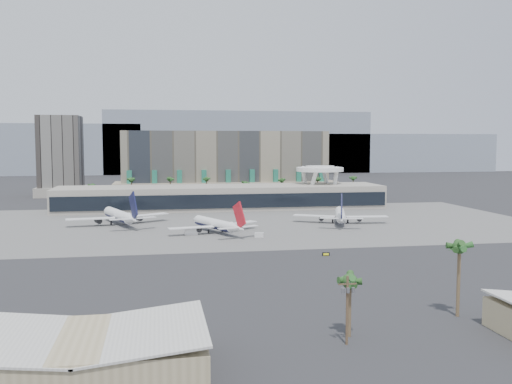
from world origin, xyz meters
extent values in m
plane|color=#232326|center=(0.00, 0.00, 0.00)|extent=(900.00, 900.00, 0.00)
cube|color=#5B5B59|center=(0.00, 55.00, 0.03)|extent=(260.00, 130.00, 0.06)
cube|color=gray|center=(-180.00, 470.00, 27.50)|extent=(260.00, 60.00, 55.00)
cube|color=gray|center=(60.00, 470.00, 35.00)|extent=(300.00, 60.00, 70.00)
cube|color=gray|center=(260.00, 470.00, 22.50)|extent=(220.00, 60.00, 45.00)
cube|color=gray|center=(10.00, 175.00, 21.00)|extent=(130.00, 22.00, 42.00)
cube|color=tan|center=(10.00, 173.00, 5.00)|extent=(140.00, 30.00, 10.00)
cube|color=#21735A|center=(-50.00, 163.00, 9.00)|extent=(3.00, 2.00, 18.00)
cube|color=#21735A|center=(-35.00, 163.00, 9.00)|extent=(3.00, 2.00, 18.00)
cube|color=#21735A|center=(-20.00, 163.00, 9.00)|extent=(3.00, 2.00, 18.00)
cube|color=#21735A|center=(-5.00, 163.00, 9.00)|extent=(3.00, 2.00, 18.00)
cube|color=#21735A|center=(10.00, 163.00, 9.00)|extent=(3.00, 2.00, 18.00)
cube|color=#21735A|center=(25.00, 163.00, 9.00)|extent=(3.00, 2.00, 18.00)
cube|color=#21735A|center=(40.00, 163.00, 9.00)|extent=(3.00, 2.00, 18.00)
cube|color=#21735A|center=(55.00, 163.00, 9.00)|extent=(3.00, 2.00, 18.00)
cube|color=#21735A|center=(70.00, 163.00, 9.00)|extent=(3.00, 2.00, 18.00)
cube|color=black|center=(-95.00, 200.00, 26.00)|extent=(26.00, 26.00, 52.00)
cube|color=#A19C8D|center=(-95.00, 200.00, 3.00)|extent=(30.00, 30.00, 6.00)
cube|color=#A19C8D|center=(0.00, 110.00, 6.00)|extent=(170.00, 32.00, 12.00)
cube|color=black|center=(0.00, 93.80, 5.50)|extent=(168.00, 0.60, 7.00)
cube|color=black|center=(0.00, 110.00, 13.25)|extent=(170.00, 12.00, 2.50)
cylinder|color=white|center=(61.36, 122.36, 11.00)|extent=(6.98, 6.99, 21.89)
cylinder|color=white|center=(48.64, 122.36, 11.00)|extent=(6.98, 6.99, 21.89)
cylinder|color=white|center=(48.64, 109.64, 11.00)|extent=(6.98, 6.99, 21.89)
cylinder|color=white|center=(61.36, 109.64, 11.00)|extent=(6.98, 6.99, 21.89)
cylinder|color=white|center=(55.00, 116.00, 20.00)|extent=(26.00, 26.00, 2.20)
cylinder|color=white|center=(55.00, 116.00, 21.30)|extent=(16.00, 16.00, 1.20)
cylinder|color=brown|center=(-70.00, 145.00, 6.00)|extent=(0.70, 0.70, 12.00)
sphere|color=#264E1F|center=(-70.00, 145.00, 11.70)|extent=(2.80, 2.80, 2.80)
cylinder|color=brown|center=(-48.00, 145.00, 6.00)|extent=(0.70, 0.70, 12.00)
sphere|color=#264E1F|center=(-48.00, 145.00, 11.70)|extent=(2.80, 2.80, 2.80)
cylinder|color=brown|center=(-26.00, 145.00, 6.00)|extent=(0.70, 0.70, 12.00)
sphere|color=#264E1F|center=(-26.00, 145.00, 11.70)|extent=(2.80, 2.80, 2.80)
cylinder|color=brown|center=(-5.00, 145.00, 6.00)|extent=(0.70, 0.70, 12.00)
sphere|color=#264E1F|center=(-5.00, 145.00, 11.70)|extent=(2.80, 2.80, 2.80)
cylinder|color=brown|center=(18.00, 145.00, 6.00)|extent=(0.70, 0.70, 12.00)
sphere|color=#264E1F|center=(18.00, 145.00, 11.70)|extent=(2.80, 2.80, 2.80)
cylinder|color=brown|center=(40.00, 145.00, 6.00)|extent=(0.70, 0.70, 12.00)
sphere|color=#264E1F|center=(40.00, 145.00, 11.70)|extent=(2.80, 2.80, 2.80)
cylinder|color=brown|center=(62.00, 145.00, 6.00)|extent=(0.70, 0.70, 12.00)
sphere|color=#264E1F|center=(62.00, 145.00, 11.70)|extent=(2.80, 2.80, 2.80)
cylinder|color=brown|center=(85.00, 145.00, 6.00)|extent=(0.70, 0.70, 12.00)
sphere|color=#264E1F|center=(85.00, 145.00, 11.70)|extent=(2.80, 2.80, 2.80)
cube|color=tan|center=(-45.00, -102.00, 3.00)|extent=(36.00, 22.00, 6.00)
cube|color=silver|center=(-54.00, -102.00, 6.40)|extent=(18.65, 22.60, 2.30)
cube|color=silver|center=(-36.00, -102.00, 6.40)|extent=(18.65, 22.60, 2.30)
cylinder|color=#4C3826|center=(-2.00, -96.00, 6.00)|extent=(0.44, 0.44, 12.00)
cube|color=#4C3826|center=(-2.00, -96.00, 10.60)|extent=(3.20, 0.22, 0.22)
cylinder|color=slate|center=(-2.90, -96.35, 9.60)|extent=(0.56, 0.56, 0.90)
cylinder|color=slate|center=(-2.00, -96.35, 9.60)|extent=(0.56, 0.56, 0.90)
cylinder|color=slate|center=(-1.10, -96.35, 9.60)|extent=(0.56, 0.56, 0.90)
cylinder|color=black|center=(-3.40, -96.00, 10.85)|extent=(0.12, 0.12, 0.30)
cylinder|color=black|center=(-0.60, -96.00, 10.85)|extent=(0.12, 0.12, 0.30)
cylinder|color=white|center=(-50.00, 59.97, 3.94)|extent=(14.22, 29.55, 4.37)
cylinder|color=#101337|center=(-50.00, 59.97, 3.77)|extent=(13.93, 28.96, 4.29)
cone|color=white|center=(-55.79, 76.07, 3.94)|extent=(5.78, 6.11, 4.37)
cone|color=white|center=(-43.47, 41.82, 4.27)|extent=(7.45, 10.74, 4.37)
cube|color=white|center=(-60.95, 54.87, 3.28)|extent=(20.10, 7.00, 0.38)
cube|color=white|center=(-38.31, 63.02, 3.28)|extent=(19.04, 14.09, 0.38)
cylinder|color=black|center=(-58.05, 56.50, 2.19)|extent=(3.74, 4.93, 2.41)
cylinder|color=black|center=(-41.59, 62.42, 2.19)|extent=(3.74, 4.93, 2.41)
cube|color=#101337|center=(-42.92, 40.28, 9.95)|extent=(3.88, 9.53, 11.51)
cube|color=white|center=(-47.73, 39.13, 4.81)|extent=(9.06, 4.14, 0.27)
cube|color=white|center=(-38.47, 42.46, 4.81)|extent=(8.86, 6.21, 0.27)
cylinder|color=black|center=(-53.94, 70.92, 0.87)|extent=(0.55, 0.55, 1.75)
cylinder|color=black|center=(-52.93, 57.76, 0.87)|extent=(0.77, 0.77, 1.75)
cylinder|color=black|center=(-46.34, 60.13, 0.87)|extent=(0.77, 0.77, 1.75)
cylinder|color=white|center=(-12.08, 30.68, 3.44)|extent=(14.03, 25.38, 3.82)
cylinder|color=#101337|center=(-12.08, 30.68, 3.30)|extent=(13.75, 24.87, 3.74)
cone|color=white|center=(-18.12, 44.34, 3.44)|extent=(5.23, 5.48, 3.82)
cone|color=white|center=(-5.27, 15.27, 3.72)|extent=(6.97, 9.41, 3.82)
cube|color=white|center=(-21.31, 25.55, 2.87)|extent=(17.61, 7.27, 0.33)
cube|color=white|center=(-2.09, 34.05, 2.87)|extent=(16.17, 13.17, 0.33)
cylinder|color=black|center=(-18.88, 27.15, 1.91)|extent=(3.47, 4.34, 2.10)
cylinder|color=black|center=(-4.90, 33.33, 1.91)|extent=(3.47, 4.34, 2.10)
cube|color=#B4141F|center=(-4.69, 13.96, 8.69)|extent=(3.94, 8.13, 10.06)
cube|color=white|center=(-8.82, 12.66, 4.20)|extent=(7.92, 4.11, 0.24)
cube|color=white|center=(-0.95, 16.13, 4.20)|extent=(7.60, 5.82, 0.24)
cylinder|color=black|center=(-16.19, 39.97, 0.76)|extent=(0.48, 0.48, 1.53)
cylinder|color=black|center=(-14.49, 28.57, 0.76)|extent=(0.67, 0.67, 1.53)
cylinder|color=black|center=(-8.90, 31.04, 0.76)|extent=(0.67, 0.67, 1.53)
cylinder|color=white|center=(44.35, 47.67, 3.64)|extent=(11.92, 27.53, 4.04)
cylinder|color=#101337|center=(44.35, 47.67, 3.48)|extent=(11.68, 26.98, 3.96)
cone|color=white|center=(48.97, 62.78, 3.64)|extent=(5.19, 5.53, 4.04)
cone|color=white|center=(39.14, 30.63, 3.94)|extent=(6.52, 9.87, 4.04)
cube|color=white|center=(33.43, 49.95, 3.03)|extent=(17.86, 12.35, 0.35)
cube|color=white|center=(54.68, 43.46, 3.03)|extent=(18.46, 5.61, 0.35)
cylinder|color=black|center=(36.47, 49.55, 2.02)|extent=(3.31, 4.51, 2.22)
cylinder|color=black|center=(51.93, 44.83, 2.02)|extent=(3.31, 4.51, 2.22)
cube|color=#101337|center=(38.70, 29.18, 9.19)|extent=(3.16, 8.92, 10.63)
cube|color=white|center=(34.50, 30.99, 4.44)|extent=(8.26, 5.43, 0.25)
cube|color=white|center=(43.19, 28.34, 4.44)|extent=(8.33, 3.46, 0.25)
cylinder|color=black|center=(47.49, 57.95, 0.81)|extent=(0.51, 0.51, 1.62)
cylinder|color=black|center=(40.96, 47.65, 0.81)|extent=(0.71, 0.71, 1.62)
cylinder|color=black|center=(47.14, 45.76, 0.81)|extent=(0.71, 0.71, 1.62)
cube|color=white|center=(-21.26, 26.39, 1.14)|extent=(4.93, 2.86, 2.29)
cube|color=silver|center=(3.02, 16.35, 0.84)|extent=(3.63, 2.63, 1.68)
cube|color=black|center=(17.10, -20.92, 0.52)|extent=(2.31, 0.48, 1.04)
cube|color=yellow|center=(17.10, -21.11, 0.52)|extent=(1.67, 0.17, 0.63)
cylinder|color=black|center=(16.27, -20.92, 0.31)|extent=(0.13, 0.13, 0.63)
cylinder|color=black|center=(17.94, -20.92, 0.31)|extent=(0.13, 0.13, 0.63)
cylinder|color=brown|center=(-0.22, -92.04, 5.18)|extent=(0.70, 0.70, 10.35)
sphere|color=#264E1F|center=(-0.22, -92.04, 10.05)|extent=(2.80, 2.80, 2.80)
cylinder|color=brown|center=(25.11, -84.41, 7.18)|extent=(0.70, 0.70, 14.37)
sphere|color=#264E1F|center=(25.11, -84.41, 14.07)|extent=(2.80, 2.80, 2.80)
camera|label=1|loc=(-33.74, -187.05, 34.55)|focal=40.00mm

